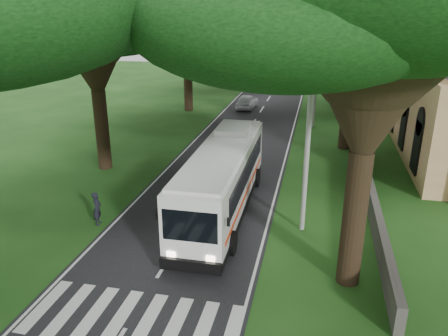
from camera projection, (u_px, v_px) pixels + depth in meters
name	position (u px, v px, depth m)	size (l,w,h in m)	color
ground	(152.00, 286.00, 17.14)	(140.00, 140.00, 0.00)	#174212
road	(252.00, 126.00, 40.03)	(8.00, 120.00, 0.04)	black
crosswalk	(131.00, 319.00, 15.31)	(8.00, 3.00, 0.01)	silver
property_wall	(354.00, 128.00, 37.10)	(0.35, 50.00, 1.20)	#383533
pole_near	(307.00, 148.00, 20.07)	(1.60, 0.24, 8.00)	gray
pole_mid	(316.00, 81.00, 38.39)	(1.60, 0.24, 8.00)	gray
pole_far	(319.00, 57.00, 56.70)	(1.60, 0.24, 8.00)	gray
tree_l_mida	(89.00, 0.00, 26.03)	(16.24, 16.24, 14.15)	black
tree_r_far	(345.00, 1.00, 62.89)	(15.16, 15.16, 14.28)	black
coach_bus	(223.00, 178.00, 22.70)	(2.98, 12.27, 3.61)	white
distant_car_a	(247.00, 101.00, 46.61)	(1.78, 4.42, 1.51)	silver
distant_car_b	(265.00, 75.00, 65.81)	(1.30, 3.74, 1.23)	navy
distant_car_c	(302.00, 73.00, 67.84)	(1.67, 4.10, 1.19)	maroon
pedestrian	(97.00, 208.00, 21.74)	(0.63, 0.41, 1.73)	black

